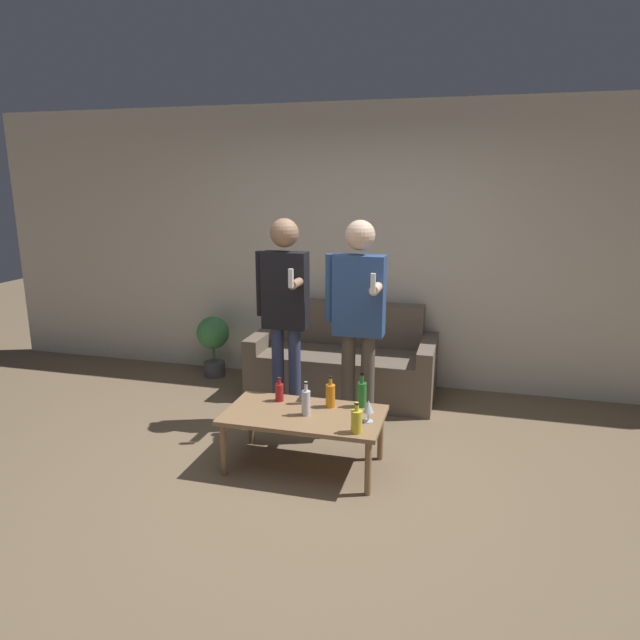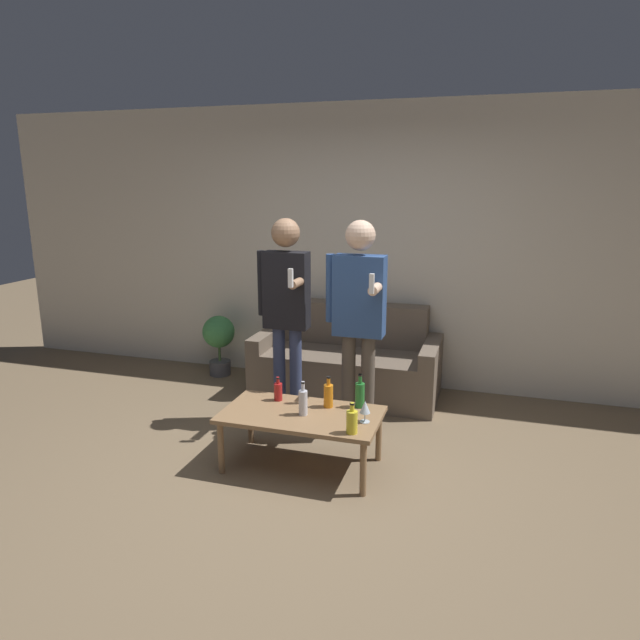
{
  "view_description": "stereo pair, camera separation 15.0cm",
  "coord_description": "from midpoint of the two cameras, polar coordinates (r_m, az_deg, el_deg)",
  "views": [
    {
      "loc": [
        1.04,
        -3.18,
        1.98
      ],
      "look_at": [
        -0.05,
        0.9,
        0.95
      ],
      "focal_mm": 32.0,
      "sensor_mm": 36.0,
      "label": 1
    },
    {
      "loc": [
        1.19,
        -3.14,
        1.98
      ],
      "look_at": [
        -0.05,
        0.9,
        0.95
      ],
      "focal_mm": 32.0,
      "sensor_mm": 36.0,
      "label": 2
    }
  ],
  "objects": [
    {
      "name": "couch",
      "position": [
        5.44,
        1.62,
        -4.28
      ],
      "size": [
        1.71,
        0.8,
        0.83
      ],
      "color": "#6B5B4C",
      "rests_on": "ground_plane"
    },
    {
      "name": "bottle_red",
      "position": [
        4.22,
        -5.11,
        -7.15
      ],
      "size": [
        0.06,
        0.06,
        0.18
      ],
      "color": "#B21E1E",
      "rests_on": "coffee_table"
    },
    {
      "name": "person_standing_right",
      "position": [
        4.36,
        2.86,
        1.01
      ],
      "size": [
        0.46,
        0.43,
        1.7
      ],
      "color": "brown",
      "rests_on": "ground_plane"
    },
    {
      "name": "wall_back",
      "position": [
        5.59,
        3.44,
        7.24
      ],
      "size": [
        8.0,
        0.06,
        2.7
      ],
      "color": "beige",
      "rests_on": "ground_plane"
    },
    {
      "name": "person_standing_left",
      "position": [
        4.58,
        -4.49,
        1.76
      ],
      "size": [
        0.43,
        0.42,
        1.7
      ],
      "color": "navy",
      "rests_on": "ground_plane"
    },
    {
      "name": "ground_plane",
      "position": [
        3.89,
        -4.0,
        -16.9
      ],
      "size": [
        16.0,
        16.0,
        0.0
      ],
      "primitive_type": "plane",
      "color": "#756047"
    },
    {
      "name": "bottle_orange",
      "position": [
        3.7,
        2.5,
        -10.03
      ],
      "size": [
        0.07,
        0.07,
        0.21
      ],
      "color": "yellow",
      "rests_on": "coffee_table"
    },
    {
      "name": "bottle_green",
      "position": [
        4.1,
        3.15,
        -7.37
      ],
      "size": [
        0.07,
        0.07,
        0.25
      ],
      "color": "#23752D",
      "rests_on": "coffee_table"
    },
    {
      "name": "bottle_dark",
      "position": [
        3.96,
        -2.45,
        -8.2
      ],
      "size": [
        0.06,
        0.06,
        0.24
      ],
      "color": "silver",
      "rests_on": "coffee_table"
    },
    {
      "name": "bottle_yellow",
      "position": [
        4.09,
        -0.01,
        -7.5
      ],
      "size": [
        0.07,
        0.07,
        0.23
      ],
      "color": "orange",
      "rests_on": "coffee_table"
    },
    {
      "name": "coffee_table",
      "position": [
        4.04,
        -2.69,
        -9.82
      ],
      "size": [
        1.11,
        0.6,
        0.41
      ],
      "color": "#8E6B47",
      "rests_on": "ground_plane"
    },
    {
      "name": "wine_glass_near",
      "position": [
        3.86,
        3.74,
        -8.69
      ],
      "size": [
        0.07,
        0.07,
        0.15
      ],
      "color": "silver",
      "rests_on": "coffee_table"
    },
    {
      "name": "potted_plant",
      "position": [
        5.98,
        -11.34,
        -1.85
      ],
      "size": [
        0.33,
        0.33,
        0.63
      ],
      "color": "#4C4C51",
      "rests_on": "ground_plane"
    }
  ]
}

